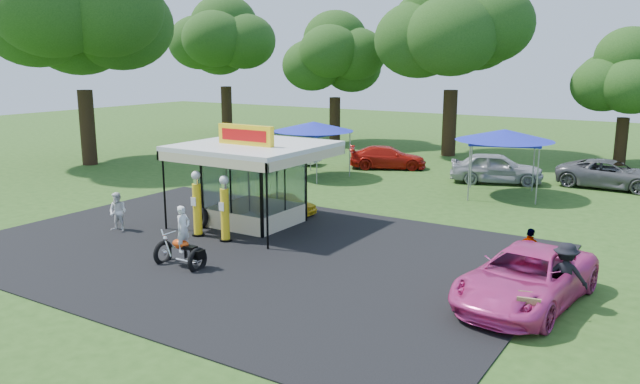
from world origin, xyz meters
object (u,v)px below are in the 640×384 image
at_px(bg_car_d, 610,174).
at_px(spectator_west, 118,212).
at_px(spectator_east_a, 565,275).
at_px(tent_east, 504,136).
at_px(gas_pump_right, 225,210).
at_px(tent_west, 313,127).
at_px(spectator_east_b, 530,253).
at_px(gas_station_kiosk, 255,182).
at_px(gas_pump_left, 197,205).
at_px(motorcycle, 182,243).
at_px(bg_car_b, 387,157).
at_px(bg_car_c, 496,168).
at_px(pink_sedan, 526,278).
at_px(kiosk_car, 286,203).
at_px(bg_car_a, 286,153).
at_px(a_frame_sign, 528,314).

bearing_deg(bg_car_d, spectator_west, 143.94).
bearing_deg(spectator_east_a, tent_east, -78.67).
bearing_deg(gas_pump_right, tent_west, 108.75).
height_order(gas_pump_right, spectator_east_b, gas_pump_right).
relative_size(gas_station_kiosk, gas_pump_left, 2.09).
bearing_deg(motorcycle, bg_car_b, 97.02).
relative_size(gas_station_kiosk, bg_car_c, 1.09).
distance_m(pink_sedan, spectator_west, 15.67).
height_order(kiosk_car, pink_sedan, pink_sedan).
relative_size(gas_pump_left, bg_car_d, 0.48).
bearing_deg(gas_pump_left, spectator_east_b, 9.77).
bearing_deg(motorcycle, gas_pump_right, 103.41).
xyz_separation_m(motorcycle, tent_east, (5.63, 16.57, 2.18)).
relative_size(spectator_east_a, tent_east, 0.39).
relative_size(bg_car_a, tent_east, 0.93).
height_order(gas_station_kiosk, kiosk_car, gas_station_kiosk).
distance_m(gas_pump_left, gas_pump_right, 1.38).
xyz_separation_m(gas_pump_left, bg_car_a, (-6.95, 15.70, -0.50)).
height_order(gas_station_kiosk, tent_west, gas_station_kiosk).
relative_size(pink_sedan, bg_car_a, 1.25).
xyz_separation_m(gas_pump_left, tent_west, (-2.98, 12.83, 1.68)).
bearing_deg(spectator_east_b, pink_sedan, 112.13).
bearing_deg(bg_car_b, tent_east, -143.27).
relative_size(gas_station_kiosk, bg_car_d, 1.01).
relative_size(pink_sedan, bg_car_d, 1.04).
distance_m(gas_pump_right, spectator_east_b, 10.82).
xyz_separation_m(gas_pump_right, pink_sedan, (11.07, -0.18, -0.44)).
height_order(gas_pump_right, bg_car_d, gas_pump_right).
bearing_deg(a_frame_sign, pink_sedan, 95.33).
bearing_deg(bg_car_a, a_frame_sign, -144.89).
distance_m(motorcycle, spectator_east_b, 11.09).
bearing_deg(motorcycle, a_frame_sign, 4.17).
relative_size(spectator_east_a, bg_car_d, 0.35).
bearing_deg(kiosk_car, spectator_west, 146.15).
bearing_deg(gas_pump_right, bg_car_d, 60.00).
xyz_separation_m(a_frame_sign, spectator_east_a, (0.40, 2.22, 0.41)).
distance_m(spectator_east_a, bg_car_b, 22.49).
height_order(kiosk_car, bg_car_d, bg_car_d).
bearing_deg(gas_pump_right, bg_car_b, 96.43).
bearing_deg(bg_car_b, a_frame_sign, -172.46).
bearing_deg(spectator_east_a, bg_car_a, -48.89).
xyz_separation_m(motorcycle, spectator_west, (-5.31, 1.84, -0.06)).
distance_m(bg_car_b, tent_east, 9.62).
distance_m(bg_car_a, bg_car_b, 6.64).
bearing_deg(bg_car_b, spectator_east_a, -168.42).
distance_m(motorcycle, pink_sedan, 10.71).
distance_m(spectator_east_a, bg_car_a, 25.62).
height_order(gas_pump_right, bg_car_a, gas_pump_right).
bearing_deg(spectator_east_a, bg_car_b, -62.90).
height_order(spectator_west, tent_west, tent_west).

